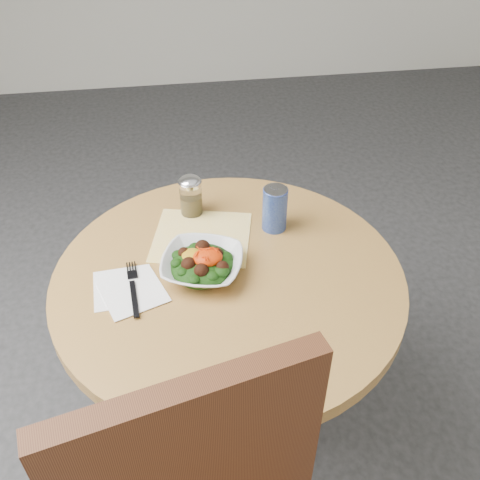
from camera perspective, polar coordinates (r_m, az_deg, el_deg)
The scene contains 8 objects.
ground at distance 1.96m, azimuth -0.93°, elevation -19.86°, with size 6.00×6.00×0.00m, color #29292C.
table at distance 1.51m, azimuth -1.14°, elevation -9.05°, with size 0.90×0.90×0.75m.
cloth_napkin at distance 1.48m, azimuth -4.11°, elevation 0.33°, with size 0.26×0.24×0.00m, color #EAAD0C.
paper_napkins at distance 1.35m, azimuth -11.84°, elevation -5.23°, with size 0.19×0.19×0.00m.
salad_bowl at distance 1.35m, azimuth -4.04°, elevation -2.59°, with size 0.25×0.25×0.08m.
fork at distance 1.35m, azimuth -11.33°, elevation -4.90°, with size 0.04×0.20×0.00m.
spice_shaker at distance 1.54m, azimuth -5.27°, elevation 4.71°, with size 0.07×0.07×0.12m.
beverage_can at distance 1.48m, azimuth 3.73°, elevation 3.37°, with size 0.07×0.07×0.13m.
Camera 1 is at (-0.12, -1.00, 1.68)m, focal length 40.00 mm.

